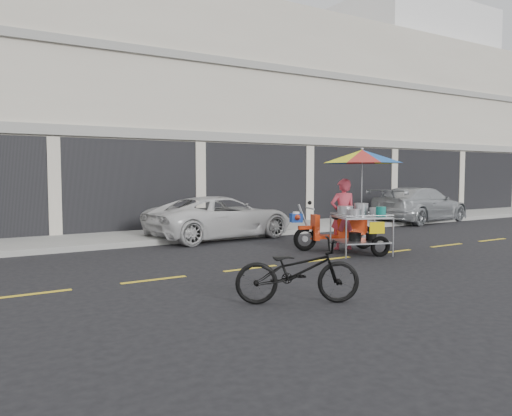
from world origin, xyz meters
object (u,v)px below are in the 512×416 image
silver_pickup (420,205)px  food_vendor_rig (354,187)px  white_pickup (221,217)px  near_bicycle (298,271)px

silver_pickup → food_vendor_rig: food_vendor_rig is taller
white_pickup → near_bicycle: size_ratio=2.44×
white_pickup → food_vendor_rig: 4.32m
food_vendor_rig → white_pickup: bearing=129.4°
silver_pickup → food_vendor_rig: 8.42m
white_pickup → food_vendor_rig: (1.48, -3.95, 0.95)m
white_pickup → near_bicycle: 7.44m
near_bicycle → white_pickup: bearing=7.8°
white_pickup → silver_pickup: size_ratio=0.94×
silver_pickup → near_bicycle: bearing=113.9°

